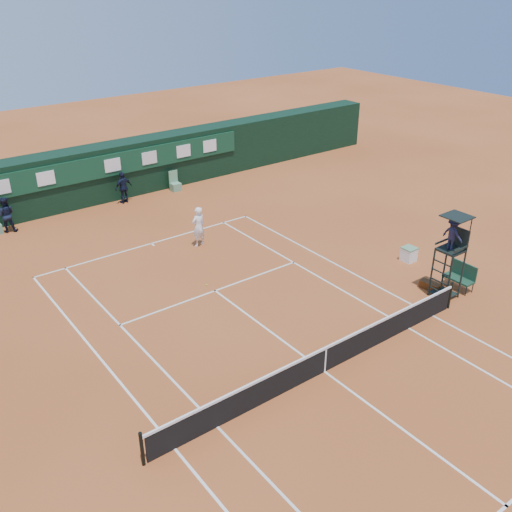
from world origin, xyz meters
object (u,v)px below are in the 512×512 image
Objects in this scene: umpire_chair at (452,240)px; tennis_net at (325,359)px; player_bench at (461,275)px; player at (198,227)px; cooler at (409,254)px.

tennis_net is at bearing -174.62° from umpire_chair.
player is (-6.32, 9.66, 0.36)m from player_bench.
player reaches higher than tennis_net.
player_bench is 2.82m from cooler.
player_bench is at bearing 4.97° from tennis_net.
tennis_net is 20.00× the size of cooler.
umpire_chair is at bearing 109.49° from player.
tennis_net is 8.06m from player_bench.
cooler is at bearing 22.87° from tennis_net.
umpire_chair reaches higher than tennis_net.
cooler is (0.26, 2.80, -0.27)m from player_bench.
umpire_chair is at bearing -177.69° from player_bench.
tennis_net is at bearing -175.03° from player_bench.
player reaches higher than player_bench.
tennis_net is 10.75× the size of player_bench.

